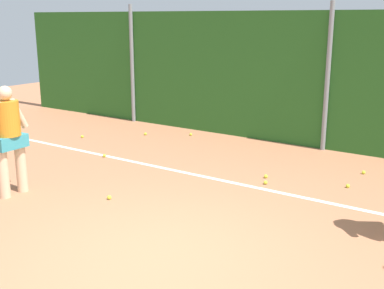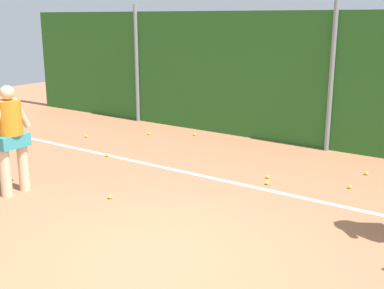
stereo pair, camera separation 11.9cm
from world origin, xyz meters
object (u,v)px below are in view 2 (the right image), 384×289
at_px(tennis_ball_4, 86,136).
at_px(tennis_ball_5, 350,187).
at_px(tennis_ball_2, 110,197).
at_px(tennis_ball_8, 194,134).
at_px(tennis_ball_1, 149,134).
at_px(tennis_ball_0, 107,155).
at_px(tennis_ball_12, 268,177).
at_px(player_foreground_near, 11,134).
at_px(tennis_ball_3, 267,183).
at_px(tennis_ball_9, 366,173).

relative_size(tennis_ball_4, tennis_ball_5, 1.00).
height_order(tennis_ball_2, tennis_ball_8, same).
xyz_separation_m(tennis_ball_1, tennis_ball_2, (2.27, -3.65, 0.00)).
bearing_deg(tennis_ball_2, tennis_ball_8, 107.47).
xyz_separation_m(tennis_ball_0, tennis_ball_2, (1.74, -1.70, 0.00)).
relative_size(tennis_ball_5, tennis_ball_12, 1.00).
xyz_separation_m(player_foreground_near, tennis_ball_1, (-0.83, 4.34, -0.95)).
bearing_deg(tennis_ball_2, tennis_ball_3, 49.67).
height_order(tennis_ball_3, tennis_ball_5, same).
xyz_separation_m(player_foreground_near, tennis_ball_9, (4.39, 4.22, -0.95)).
bearing_deg(tennis_ball_12, tennis_ball_3, -65.12).
relative_size(player_foreground_near, tennis_ball_0, 26.61).
relative_size(tennis_ball_8, tennis_ball_9, 1.00).
xyz_separation_m(tennis_ball_3, tennis_ball_9, (1.23, 1.51, 0.00)).
distance_m(tennis_ball_3, tennis_ball_12, 0.34).
xyz_separation_m(tennis_ball_3, tennis_ball_12, (-0.14, 0.31, 0.00)).
height_order(tennis_ball_1, tennis_ball_8, same).
xyz_separation_m(tennis_ball_2, tennis_ball_3, (1.72, 2.02, 0.00)).
distance_m(player_foreground_near, tennis_ball_12, 4.37).
relative_size(player_foreground_near, tennis_ball_2, 26.61).
bearing_deg(tennis_ball_4, tennis_ball_5, 0.28).
bearing_deg(tennis_ball_12, tennis_ball_8, 146.79).
bearing_deg(tennis_ball_4, tennis_ball_2, -38.01).
relative_size(tennis_ball_0, tennis_ball_8, 1.00).
bearing_deg(tennis_ball_3, tennis_ball_9, 50.83).
bearing_deg(tennis_ball_1, tennis_ball_2, -58.19).
height_order(player_foreground_near, tennis_ball_4, player_foreground_near).
distance_m(tennis_ball_5, tennis_ball_8, 4.56).
bearing_deg(tennis_ball_4, tennis_ball_3, -6.61).
bearing_deg(tennis_ball_12, tennis_ball_2, -124.05).
bearing_deg(tennis_ball_1, tennis_ball_4, -135.66).
distance_m(player_foreground_near, tennis_ball_0, 2.58).
bearing_deg(tennis_ball_9, tennis_ball_2, -129.84).
height_order(tennis_ball_2, tennis_ball_4, same).
distance_m(tennis_ball_8, tennis_ball_9, 4.34).
xyz_separation_m(tennis_ball_3, tennis_ball_8, (-3.05, 2.21, 0.00)).
height_order(tennis_ball_4, tennis_ball_12, same).
bearing_deg(tennis_ball_4, tennis_ball_9, 8.39).
height_order(tennis_ball_0, tennis_ball_2, same).
bearing_deg(tennis_ball_9, tennis_ball_5, -90.93).
bearing_deg(tennis_ball_4, tennis_ball_1, 44.34).
height_order(tennis_ball_0, tennis_ball_1, same).
xyz_separation_m(tennis_ball_0, tennis_ball_5, (4.68, 0.94, 0.00)).
bearing_deg(tennis_ball_2, tennis_ball_0, 135.76).
bearing_deg(tennis_ball_9, tennis_ball_8, 170.73).
bearing_deg(tennis_ball_0, tennis_ball_2, -44.24).
bearing_deg(tennis_ball_8, tennis_ball_0, -99.16).
relative_size(tennis_ball_2, tennis_ball_9, 1.00).
height_order(tennis_ball_0, tennis_ball_12, same).
xyz_separation_m(tennis_ball_2, tennis_ball_4, (-3.34, 2.61, 0.00)).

